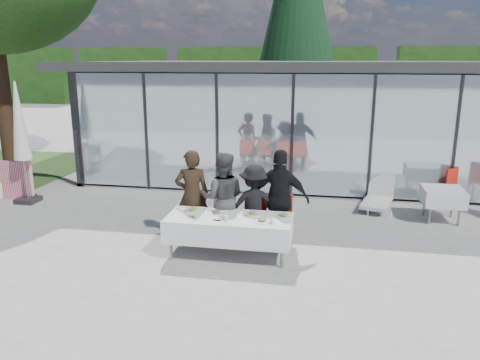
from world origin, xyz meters
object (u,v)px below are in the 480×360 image
diner_chair_c (255,216)px  diner_a (192,196)px  folded_eyeglasses (217,220)px  market_umbrella (20,128)px  diner_chair_b (224,214)px  plate_a (193,210)px  diner_chair_a (194,212)px  diner_d (280,199)px  plate_b (216,212)px  diner_chair_d (280,217)px  plate_c (253,213)px  dining_table (229,228)px  juice_bottle (195,214)px  plate_d (284,216)px  plate_extra (262,221)px  spare_chair_b (447,185)px  lounger (378,197)px  diner_b (223,198)px  spare_table_right (443,197)px  diner_c (254,205)px

diner_chair_c → diner_a: bearing=-175.6°
folded_eyeglasses → market_umbrella: market_umbrella is taller
diner_chair_b → plate_a: 0.76m
diner_a → diner_chair_a: diner_a is taller
diner_d → plate_b: size_ratio=6.53×
diner_chair_d → plate_c: size_ratio=3.38×
dining_table → juice_bottle: (-0.58, -0.17, 0.28)m
dining_table → folded_eyeglasses: (-0.17, -0.24, 0.22)m
dining_table → diner_chair_a: size_ratio=2.32×
diner_d → plate_d: (0.11, -0.48, -0.17)m
plate_extra → market_umbrella: 6.85m
dining_table → plate_extra: bearing=-14.5°
diner_chair_b → plate_a: diner_chair_b is taller
diner_d → spare_chair_b: 4.95m
folded_eyeglasses → plate_b: bearing=104.6°
juice_bottle → lounger: juice_bottle is taller
diner_chair_a → plate_d: 1.94m
dining_table → lounger: 4.61m
plate_a → lounger: (3.71, 3.30, -0.52)m
diner_b → diner_chair_d: diner_b is taller
diner_chair_a → market_umbrella: 5.22m
diner_chair_a → folded_eyeglasses: bearing=-54.5°
diner_chair_c → plate_extra: (0.26, -0.91, 0.24)m
diner_chair_a → plate_b: bearing=-45.2°
plate_a → diner_d: bearing=16.0°
spare_chair_b → market_umbrella: market_umbrella is taller
diner_chair_b → folded_eyeglasses: diner_chair_b is taller
spare_table_right → folded_eyeglasses: bearing=-146.0°
diner_chair_d → lounger: size_ratio=0.68×
diner_chair_b → diner_c: (0.62, -0.09, 0.25)m
plate_a → spare_chair_b: bearing=34.5°
diner_chair_a → plate_b: diner_chair_a is taller
spare_table_right → market_umbrella: market_umbrella is taller
diner_chair_c → plate_d: size_ratio=3.38×
plate_extra → juice_bottle: size_ratio=2.05×
lounger → plate_a: bearing=-138.4°
diner_b → diner_c: (0.62, 0.00, -0.11)m
plate_b → spare_chair_b: bearing=37.4°
plate_extra → folded_eyeglasses: size_ratio=2.06×
market_umbrella → plate_extra: bearing=-21.7°
plate_extra → lounger: size_ratio=0.20×
plate_a → plate_extra: 1.40m
juice_bottle → folded_eyeglasses: juice_bottle is taller
plate_c → diner_chair_d: bearing=50.5°
plate_a → folded_eyeglasses: (0.56, -0.44, -0.02)m
folded_eyeglasses → plate_c: bearing=37.3°
juice_bottle → diner_chair_b: bearing=70.7°
diner_chair_a → juice_bottle: 1.00m
diner_c → diner_chair_b: bearing=-17.0°
lounger → diner_a: bearing=-143.6°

